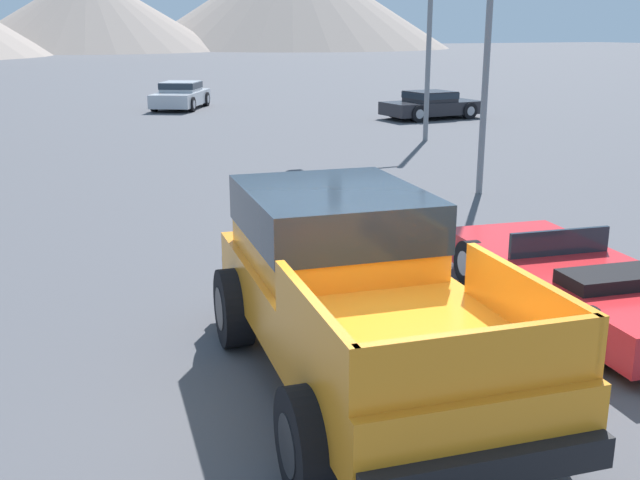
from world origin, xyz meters
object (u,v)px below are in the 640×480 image
(parked_car_dark, at_px, (431,104))
(traffic_light_main, at_px, (391,5))
(parked_car_silver, at_px, (181,95))
(orange_pickup_truck, at_px, (351,278))
(red_convertible_car, at_px, (579,282))

(parked_car_dark, height_order, traffic_light_main, traffic_light_main)
(parked_car_silver, relative_size, traffic_light_main, 0.75)
(orange_pickup_truck, xyz_separation_m, parked_car_dark, (13.66, 19.58, -0.50))
(orange_pickup_truck, distance_m, parked_car_silver, 28.25)
(parked_car_dark, xyz_separation_m, traffic_light_main, (-5.00, -5.25, 3.66))
(orange_pickup_truck, xyz_separation_m, red_convertible_car, (3.48, 0.39, -0.67))
(orange_pickup_truck, distance_m, traffic_light_main, 17.04)
(parked_car_dark, bearing_deg, traffic_light_main, -46.11)
(red_convertible_car, bearing_deg, traffic_light_main, 78.68)
(parked_car_dark, bearing_deg, parked_car_silver, -137.14)
(red_convertible_car, height_order, parked_car_silver, parked_car_silver)
(orange_pickup_truck, xyz_separation_m, parked_car_silver, (5.42, 27.72, -0.45))
(orange_pickup_truck, relative_size, parked_car_dark, 1.32)
(parked_car_dark, relative_size, parked_car_silver, 0.90)
(red_convertible_car, bearing_deg, parked_car_silver, 94.98)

